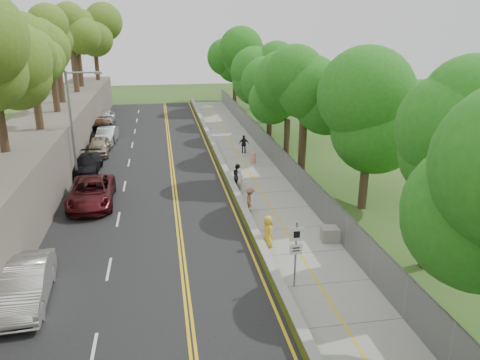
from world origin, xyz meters
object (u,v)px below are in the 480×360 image
at_px(painter_0, 268,231).
at_px(streetlight, 74,119).
at_px(construction_barrel, 253,158).
at_px(car_2, 91,192).
at_px(concrete_block, 332,234).
at_px(car_1, 25,285).
at_px(signpost, 296,248).
at_px(person_far, 244,144).

bearing_deg(painter_0, streetlight, 29.68).
xyz_separation_m(streetlight, construction_barrel, (13.46, 2.24, -4.17)).
bearing_deg(streetlight, car_2, -74.41).
bearing_deg(concrete_block, car_1, -166.72).
distance_m(streetlight, signpost, 20.72).
distance_m(streetlight, car_1, 16.71).
distance_m(construction_barrel, car_1, 22.80).
relative_size(car_2, person_far, 3.65).
bearing_deg(concrete_block, car_2, 150.26).
distance_m(signpost, construction_barrel, 19.41).
height_order(streetlight, construction_barrel, streetlight).
xyz_separation_m(concrete_block, painter_0, (-3.55, -0.16, 0.49)).
xyz_separation_m(signpost, concrete_block, (3.25, 4.17, -1.54)).
bearing_deg(car_1, concrete_block, 9.66).
xyz_separation_m(car_2, person_far, (11.80, 10.57, -0.00)).
height_order(signpost, car_2, signpost).
bearing_deg(car_2, construction_barrel, 30.38).
distance_m(car_1, painter_0, 11.51).
xyz_separation_m(car_2, painter_0, (9.75, -7.76, 0.04)).
bearing_deg(signpost, concrete_block, 52.10).
distance_m(signpost, car_2, 15.52).
distance_m(signpost, painter_0, 4.16).
bearing_deg(painter_0, signpost, 173.17).
height_order(construction_barrel, concrete_block, construction_barrel).
bearing_deg(concrete_block, construction_barrel, 94.93).
distance_m(concrete_block, painter_0, 3.59).
bearing_deg(streetlight, painter_0, -49.22).
bearing_deg(car_2, concrete_block, -31.31).
xyz_separation_m(concrete_block, car_1, (-14.58, -3.44, 0.46)).
bearing_deg(person_far, car_2, 45.65).
relative_size(streetlight, person_far, 4.91).
xyz_separation_m(streetlight, car_2, (1.46, -5.24, -3.77)).
xyz_separation_m(streetlight, painter_0, (11.21, -13.00, -3.73)).
relative_size(streetlight, car_1, 1.57).
xyz_separation_m(painter_0, person_far, (2.05, 18.33, -0.04)).
distance_m(construction_barrel, concrete_block, 15.14).
xyz_separation_m(construction_barrel, painter_0, (-2.25, -15.24, 0.44)).
relative_size(streetlight, concrete_block, 7.20).
xyz_separation_m(streetlight, person_far, (13.26, 5.33, -3.78)).
bearing_deg(car_1, person_far, 55.20).
relative_size(signpost, person_far, 1.90).
bearing_deg(signpost, person_far, 85.52).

